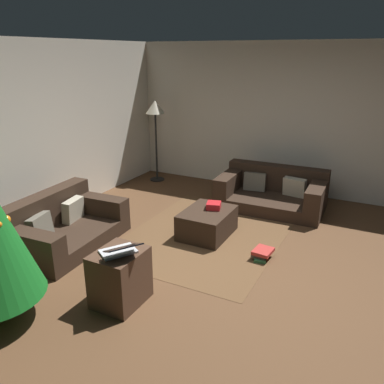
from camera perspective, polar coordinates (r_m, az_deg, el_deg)
ground_plane at (r=4.70m, az=5.47°, el=-11.37°), size 6.40×6.40×0.00m
rear_partition at (r=6.04m, az=-23.15°, el=7.40°), size 6.40×0.12×2.60m
corner_partition at (r=7.15m, az=15.44°, el=9.94°), size 0.12×6.40×2.60m
couch_left at (r=5.48m, az=-18.37°, el=-4.70°), size 1.59×1.02×0.66m
couch_right at (r=6.60m, az=11.57°, el=-0.01°), size 1.04×1.69×0.63m
ottoman at (r=5.48m, az=2.21°, el=-4.48°), size 0.79×0.61×0.36m
gift_box at (r=5.47m, az=3.15°, el=-1.97°), size 0.25×0.24×0.09m
tv_remote at (r=5.48m, az=3.41°, el=-2.29°), size 0.13×0.16×0.02m
side_table at (r=4.10m, az=-10.35°, el=-12.03°), size 0.52×0.44×0.56m
laptop at (r=3.89m, az=-10.35°, el=-8.24°), size 0.48×0.49×0.17m
book_stack at (r=5.00m, az=10.03°, el=-8.74°), size 0.30×0.24×0.12m
corner_lamp at (r=7.62m, az=-5.33°, el=11.27°), size 0.36×0.36×1.56m
area_rug at (r=5.55m, az=2.19°, el=-6.15°), size 2.60×2.00×0.01m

